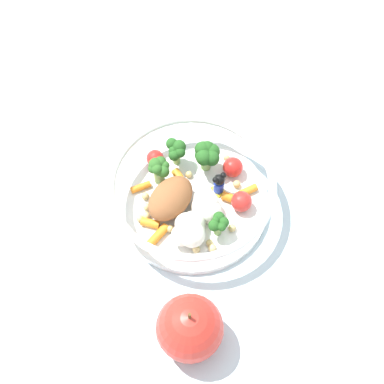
% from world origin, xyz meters
% --- Properties ---
extents(ground_plane, '(2.40, 2.40, 0.00)m').
position_xyz_m(ground_plane, '(0.00, 0.00, 0.00)').
color(ground_plane, silver).
extents(food_container, '(0.23, 0.23, 0.06)m').
position_xyz_m(food_container, '(-0.01, -0.01, 0.03)').
color(food_container, white).
rests_on(food_container, ground_plane).
extents(loose_apple, '(0.08, 0.08, 0.09)m').
position_xyz_m(loose_apple, '(-0.20, -0.04, 0.04)').
color(loose_apple, red).
rests_on(loose_apple, ground_plane).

